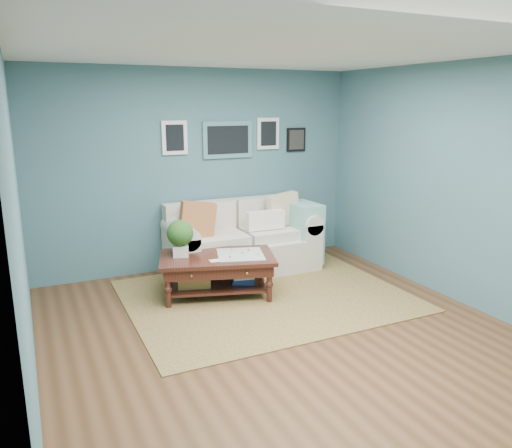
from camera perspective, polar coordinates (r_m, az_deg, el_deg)
room_shell at (r=4.66m, az=3.44°, el=2.75°), size 5.00×5.02×2.70m
area_rug at (r=6.01m, az=1.05°, el=-8.16°), size 3.19×2.55×0.01m
loveseat at (r=6.81m, az=-0.99°, el=-1.78°), size 2.05×0.93×1.05m
coffee_table at (r=5.91m, az=-5.15°, el=-4.43°), size 1.49×1.13×0.93m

